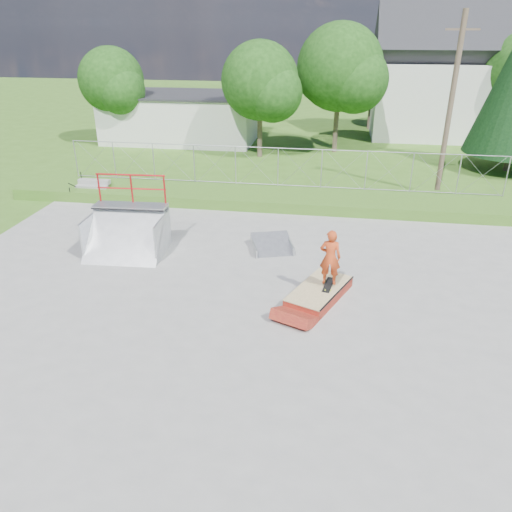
{
  "coord_description": "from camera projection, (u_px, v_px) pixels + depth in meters",
  "views": [
    {
      "loc": [
        2.57,
        -11.98,
        7.46
      ],
      "look_at": [
        0.43,
        1.4,
        1.1
      ],
      "focal_mm": 35.0,
      "sensor_mm": 36.0,
      "label": 1
    }
  ],
  "objects": [
    {
      "name": "skateboard",
      "position": [
        328.0,
        285.0,
        14.77
      ],
      "size": [
        0.37,
        0.82,
        0.13
      ],
      "primitive_type": "cube",
      "rotation": [
        0.14,
        0.0,
        -0.19
      ],
      "color": "black",
      "rests_on": "grind_box"
    },
    {
      "name": "gable_house",
      "position": [
        434.0,
        80.0,
        34.57
      ],
      "size": [
        8.4,
        6.08,
        8.94
      ],
      "color": "silver",
      "rests_on": "ground"
    },
    {
      "name": "chain_link_fence",
      "position": [
        278.0,
        167.0,
        23.04
      ],
      "size": [
        20.0,
        0.06,
        1.8
      ],
      "primitive_type": null,
      "color": "#989BA0",
      "rests_on": "grass_berm"
    },
    {
      "name": "quarter_pipe",
      "position": [
        124.0,
        220.0,
        17.15
      ],
      "size": [
        2.73,
        2.35,
        2.61
      ],
      "primitive_type": null,
      "rotation": [
        0.0,
        0.0,
        0.05
      ],
      "color": "#A1A4A8",
      "rests_on": "concrete_pad"
    },
    {
      "name": "utility_building_flat",
      "position": [
        183.0,
        118.0,
        34.42
      ],
      "size": [
        10.0,
        6.0,
        3.0
      ],
      "primitive_type": "cube",
      "color": "silver",
      "rests_on": "ground"
    },
    {
      "name": "utility_pole",
      "position": [
        450.0,
        108.0,
        22.2
      ],
      "size": [
        0.24,
        0.24,
        8.0
      ],
      "primitive_type": "cylinder",
      "color": "brown",
      "rests_on": "ground"
    },
    {
      "name": "tree_center",
      "position": [
        344.0,
        71.0,
        29.5
      ],
      "size": [
        5.44,
        5.12,
        7.6
      ],
      "color": "brown",
      "rests_on": "ground"
    },
    {
      "name": "concrete_stairs",
      "position": [
        91.0,
        191.0,
        23.07
      ],
      "size": [
        1.5,
        1.6,
        0.8
      ],
      "primitive_type": null,
      "color": "gray",
      "rests_on": "ground"
    },
    {
      "name": "flat_bank_ramp",
      "position": [
        272.0,
        245.0,
        17.9
      ],
      "size": [
        1.75,
        1.81,
        0.42
      ],
      "primitive_type": null,
      "rotation": [
        0.0,
        0.0,
        0.31
      ],
      "color": "#A1A4A8",
      "rests_on": "concrete_pad"
    },
    {
      "name": "ground",
      "position": [
        233.0,
        310.0,
        14.25
      ],
      "size": [
        120.0,
        120.0,
        0.0
      ],
      "primitive_type": "plane",
      "color": "#3A631C",
      "rests_on": "ground"
    },
    {
      "name": "tree_left_near",
      "position": [
        264.0,
        84.0,
        28.64
      ],
      "size": [
        4.76,
        4.48,
        6.65
      ],
      "color": "brown",
      "rests_on": "ground"
    },
    {
      "name": "grass_berm",
      "position": [
        275.0,
        198.0,
        22.63
      ],
      "size": [
        24.0,
        3.0,
        0.5
      ],
      "primitive_type": "cube",
      "color": "#3A631C",
      "rests_on": "ground"
    },
    {
      "name": "skater",
      "position": [
        330.0,
        260.0,
        14.41
      ],
      "size": [
        0.63,
        0.43,
        1.68
      ],
      "primitive_type": "imported",
      "rotation": [
        0.0,
        0.0,
        3.1
      ],
      "color": "#BE3E19",
      "rests_on": "grind_box"
    },
    {
      "name": "tree_left_far",
      "position": [
        114.0,
        83.0,
        32.0
      ],
      "size": [
        4.42,
        4.16,
        6.18
      ],
      "color": "brown",
      "rests_on": "ground"
    },
    {
      "name": "grind_box",
      "position": [
        319.0,
        293.0,
        14.79
      ],
      "size": [
        2.01,
        2.67,
        0.36
      ],
      "rotation": [
        0.0,
        0.0,
        -0.4
      ],
      "color": "maroon",
      "rests_on": "concrete_pad"
    },
    {
      "name": "concrete_pad",
      "position": [
        233.0,
        310.0,
        14.24
      ],
      "size": [
        20.0,
        16.0,
        0.04
      ],
      "primitive_type": "cube",
      "color": "gray",
      "rests_on": "ground"
    },
    {
      "name": "tree_back_mid",
      "position": [
        376.0,
        80.0,
        36.86
      ],
      "size": [
        4.08,
        3.84,
        5.7
      ],
      "color": "brown",
      "rests_on": "ground"
    }
  ]
}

